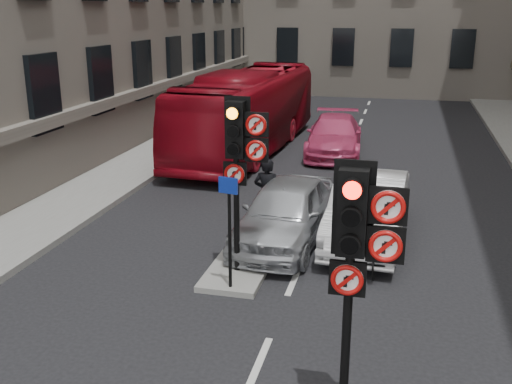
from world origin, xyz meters
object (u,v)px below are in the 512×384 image
at_px(signal_near, 358,241).
at_px(bus_red, 248,111).
at_px(signal_far, 240,148).
at_px(motorcyclist, 267,194).
at_px(car_pink, 334,136).
at_px(info_sign, 229,217).
at_px(car_silver, 286,212).
at_px(motorcycle, 377,244).
at_px(car_white, 368,209).

xyz_separation_m(signal_near, bus_red, (-5.28, 14.89, -1.05)).
bearing_deg(signal_far, bus_red, 103.84).
bearing_deg(signal_near, signal_far, 123.02).
relative_size(bus_red, motorcyclist, 6.02).
xyz_separation_m(car_pink, bus_red, (-3.29, -0.23, 0.83)).
bearing_deg(info_sign, motorcyclist, 101.62).
bearing_deg(signal_far, car_pink, 86.88).
relative_size(motorcyclist, info_sign, 0.82).
height_order(car_silver, bus_red, bus_red).
distance_m(signal_far, motorcycle, 3.58).
distance_m(signal_far, info_sign, 1.40).
distance_m(signal_near, motorcyclist, 7.47).
bearing_deg(motorcycle, signal_near, -89.86).
bearing_deg(signal_far, motorcyclist, 91.71).
height_order(signal_far, bus_red, signal_far).
height_order(motorcycle, info_sign, info_sign).
relative_size(car_silver, car_pink, 0.91).
bearing_deg(car_white, car_silver, -158.08).
height_order(car_silver, motorcyclist, motorcyclist).
relative_size(signal_near, bus_red, 0.33).
distance_m(motorcycle, motorcyclist, 3.30).
height_order(car_pink, motorcyclist, motorcyclist).
distance_m(signal_near, car_white, 6.90).
height_order(car_pink, motorcycle, car_pink).
bearing_deg(car_pink, motorcycle, -82.13).
bearing_deg(car_silver, car_white, 24.27).
height_order(car_white, motorcycle, car_white).
bearing_deg(car_white, motorcycle, -77.08).
relative_size(signal_near, car_silver, 0.81).
bearing_deg(motorcyclist, car_pink, -93.03).
bearing_deg(info_sign, car_pink, 97.39).
relative_size(car_white, car_pink, 0.96).
relative_size(bus_red, info_sign, 4.94).
relative_size(signal_far, car_white, 0.77).
bearing_deg(bus_red, car_pink, 7.27).
bearing_deg(motorcycle, car_white, 101.37).
bearing_deg(car_pink, bus_red, -179.73).
xyz_separation_m(signal_far, car_pink, (0.61, 11.12, -2.00)).
height_order(car_white, motorcyclist, motorcyclist).
bearing_deg(bus_red, motorcycle, -58.24).
bearing_deg(car_white, bus_red, 124.36).
xyz_separation_m(motorcycle, info_sign, (-2.69, -1.82, 0.99)).
bearing_deg(motorcycle, car_silver, 156.13).
bearing_deg(motorcyclist, car_silver, 131.47).
xyz_separation_m(signal_near, car_pink, (-1.99, 15.12, -1.88)).
bearing_deg(motorcyclist, signal_far, 93.40).
height_order(car_pink, bus_red, bus_red).
height_order(signal_far, motorcyclist, signal_far).
bearing_deg(motorcycle, car_pink, 102.81).
bearing_deg(signal_far, car_silver, 74.70).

